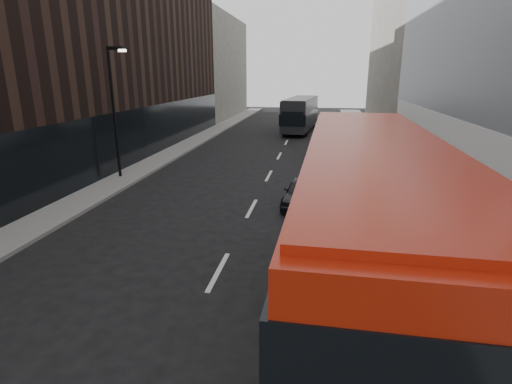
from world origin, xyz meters
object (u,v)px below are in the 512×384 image
at_px(red_bus, 368,234).
at_px(car_c, 333,140).
at_px(car_b, 323,147).
at_px(car_a, 302,192).
at_px(street_lamp, 115,104).
at_px(grey_bus, 301,113).

height_order(red_bus, car_c, red_bus).
xyz_separation_m(red_bus, car_b, (-0.82, 20.56, -1.78)).
bearing_deg(car_b, car_a, -99.42).
height_order(street_lamp, car_c, street_lamp).
bearing_deg(car_a, grey_bus, 99.60).
distance_m(red_bus, grey_bus, 34.07).
height_order(street_lamp, red_bus, street_lamp).
bearing_deg(car_a, red_bus, -73.03).
xyz_separation_m(street_lamp, car_b, (11.35, 8.00, -3.42)).
xyz_separation_m(car_b, car_c, (0.75, 3.42, -0.01)).
bearing_deg(car_c, red_bus, -88.99).
bearing_deg(red_bus, car_b, 93.57).
height_order(red_bus, car_b, red_bus).
bearing_deg(car_b, street_lamp, -149.41).
height_order(grey_bus, car_a, grey_bus).
height_order(car_b, car_c, car_b).
distance_m(red_bus, car_c, 24.05).
distance_m(grey_bus, car_c, 10.45).
distance_m(street_lamp, car_a, 11.44).
relative_size(grey_bus, car_b, 2.32).
xyz_separation_m(street_lamp, car_a, (10.41, -3.15, -3.55)).
bearing_deg(car_b, grey_bus, 95.31).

